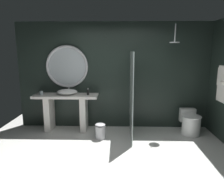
# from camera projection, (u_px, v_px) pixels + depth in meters

# --- Properties ---
(ground_plane) EXTENTS (5.76, 5.76, 0.00)m
(ground_plane) POSITION_uv_depth(u_px,v_px,m) (114.00, 167.00, 3.43)
(ground_plane) COLOR silver
(back_wall_panel) EXTENTS (4.80, 0.10, 2.60)m
(back_wall_panel) POSITION_uv_depth(u_px,v_px,m) (115.00, 76.00, 5.05)
(back_wall_panel) COLOR #1E2823
(back_wall_panel) RESTS_ON ground_plane
(vanity_counter) EXTENTS (1.53, 0.48, 0.89)m
(vanity_counter) POSITION_uv_depth(u_px,v_px,m) (66.00, 108.00, 4.92)
(vanity_counter) COLOR silver
(vanity_counter) RESTS_ON ground_plane
(vessel_sink) EXTENTS (0.49, 0.40, 0.24)m
(vessel_sink) POSITION_uv_depth(u_px,v_px,m) (67.00, 92.00, 4.87)
(vessel_sink) COLOR white
(vessel_sink) RESTS_ON vanity_counter
(tumbler_cup) EXTENTS (0.08, 0.08, 0.09)m
(tumbler_cup) POSITION_uv_depth(u_px,v_px,m) (41.00, 93.00, 4.85)
(tumbler_cup) COLOR silver
(tumbler_cup) RESTS_ON vanity_counter
(soap_dispenser) EXTENTS (0.06, 0.06, 0.16)m
(soap_dispenser) POSITION_uv_depth(u_px,v_px,m) (88.00, 92.00, 4.81)
(soap_dispenser) COLOR black
(soap_dispenser) RESTS_ON vanity_counter
(round_wall_mirror) EXTENTS (1.03, 0.06, 1.03)m
(round_wall_mirror) POSITION_uv_depth(u_px,v_px,m) (67.00, 67.00, 4.95)
(round_wall_mirror) COLOR silver
(shower_glass_panel) EXTENTS (0.02, 1.13, 1.90)m
(shower_glass_panel) POSITION_uv_depth(u_px,v_px,m) (131.00, 95.00, 4.51)
(shower_glass_panel) COLOR silver
(shower_glass_panel) RESTS_ON ground_plane
(rain_shower_head) EXTENTS (0.22, 0.22, 0.41)m
(rain_shower_head) POSITION_uv_depth(u_px,v_px,m) (175.00, 41.00, 4.47)
(rain_shower_head) COLOR silver
(toilet) EXTENTS (0.43, 0.59, 0.55)m
(toilet) POSITION_uv_depth(u_px,v_px,m) (190.00, 123.00, 4.75)
(toilet) COLOR white
(toilet) RESTS_ON ground_plane
(waste_bin) EXTENTS (0.23, 0.23, 0.36)m
(waste_bin) POSITION_uv_depth(u_px,v_px,m) (100.00, 131.00, 4.50)
(waste_bin) COLOR silver
(waste_bin) RESTS_ON ground_plane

